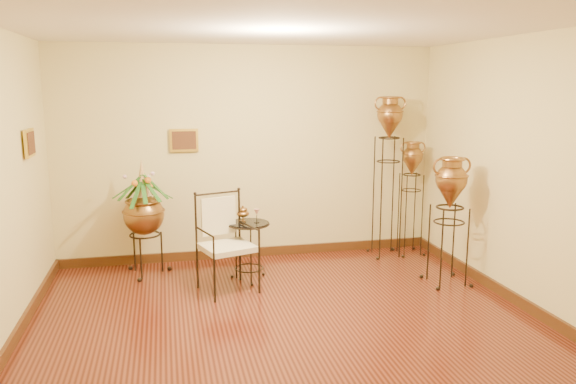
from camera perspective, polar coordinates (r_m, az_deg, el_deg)
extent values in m
plane|color=maroon|center=(5.42, 0.40, -14.20)|extent=(5.00, 5.00, 0.00)
cube|color=#482810|center=(7.68, -3.75, -6.10)|extent=(5.00, 0.04, 0.12)
cube|color=#482810|center=(5.46, -26.84, -14.53)|extent=(0.04, 5.00, 0.12)
cube|color=#482810|center=(6.38, 23.09, -10.57)|extent=(0.04, 5.00, 0.12)
cube|color=gold|center=(7.28, -10.52, 5.19)|extent=(0.36, 0.03, 0.29)
cube|color=gold|center=(6.41, -24.78, 4.54)|extent=(0.03, 0.36, 0.29)
cube|color=beige|center=(6.33, -6.17, -5.62)|extent=(0.66, 0.64, 0.06)
cube|color=beige|center=(6.25, -6.23, -2.85)|extent=(0.40, 0.16, 0.43)
cylinder|color=black|center=(6.61, -4.04, -3.18)|extent=(0.48, 0.48, 0.02)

